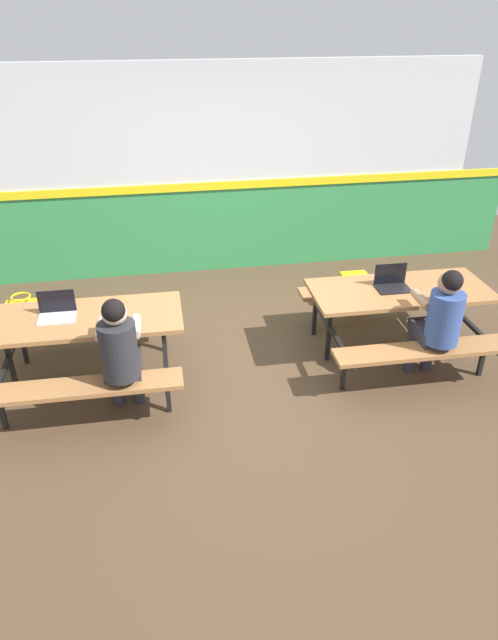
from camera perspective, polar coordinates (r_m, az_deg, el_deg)
The scene contains 10 objects.
ground_plane at distance 5.48m, azimuth 0.27°, elevation -5.87°, with size 10.00×10.00×0.02m, color #4C3826.
accent_backdrop at distance 7.35m, azimuth -3.51°, elevation 14.25°, with size 8.00×0.14×2.60m.
picnic_table_left at distance 5.26m, azimuth -16.22°, elevation -1.27°, with size 1.75×1.57×0.74m.
picnic_table_right at distance 5.73m, azimuth 14.85°, elevation 1.57°, with size 1.75×1.57×0.74m.
student_nearer at distance 4.68m, azimuth -12.92°, elevation -2.96°, with size 0.36×0.53×1.21m.
student_further at distance 5.29m, azimuth 18.70°, elevation 0.17°, with size 0.36×0.53×1.21m.
laptop_silver at distance 5.23m, azimuth -18.85°, elevation 0.77°, with size 0.32×0.22×0.22m.
laptop_dark at distance 5.64m, azimuth 14.27°, elevation 3.61°, with size 0.32×0.22×0.22m.
backpack_dark at distance 6.72m, azimuth 10.45°, elevation 2.90°, with size 0.30×0.22×0.44m.
tote_bag_bright at distance 6.60m, azimuth -21.73°, elevation 0.43°, with size 0.34×0.21×0.43m.
Camera 1 is at (-0.81, -4.41, 3.14)m, focal length 31.65 mm.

